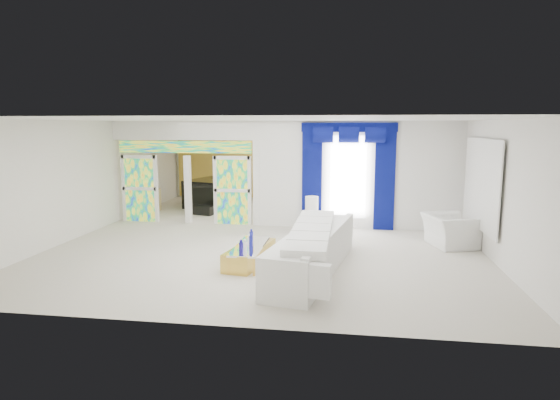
% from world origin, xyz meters
% --- Properties ---
extents(floor, '(12.00, 12.00, 0.00)m').
position_xyz_m(floor, '(0.00, 0.00, 0.00)').
color(floor, '#B7AF9E').
rests_on(floor, ground).
extents(dividing_wall, '(5.70, 0.18, 3.00)m').
position_xyz_m(dividing_wall, '(2.15, 1.00, 1.50)').
color(dividing_wall, white).
rests_on(dividing_wall, ground).
extents(dividing_header, '(4.30, 0.18, 0.55)m').
position_xyz_m(dividing_header, '(-2.85, 1.00, 2.73)').
color(dividing_header, white).
rests_on(dividing_header, dividing_wall).
extents(stained_panel_left, '(0.95, 0.04, 2.00)m').
position_xyz_m(stained_panel_left, '(-4.28, 1.00, 1.00)').
color(stained_panel_left, '#994C3F').
rests_on(stained_panel_left, ground).
extents(stained_panel_right, '(0.95, 0.04, 2.00)m').
position_xyz_m(stained_panel_right, '(-1.42, 1.00, 1.00)').
color(stained_panel_right, '#994C3F').
rests_on(stained_panel_right, ground).
extents(stained_transom, '(4.00, 0.05, 0.35)m').
position_xyz_m(stained_transom, '(-2.85, 1.00, 2.25)').
color(stained_transom, '#994C3F').
rests_on(stained_transom, dividing_header).
extents(window_pane, '(1.00, 0.02, 2.30)m').
position_xyz_m(window_pane, '(1.90, 0.90, 1.45)').
color(window_pane, white).
rests_on(window_pane, dividing_wall).
extents(blue_drape_left, '(0.55, 0.10, 2.80)m').
position_xyz_m(blue_drape_left, '(0.90, 0.87, 1.40)').
color(blue_drape_left, '#030441').
rests_on(blue_drape_left, ground).
extents(blue_drape_right, '(0.55, 0.10, 2.80)m').
position_xyz_m(blue_drape_right, '(2.90, 0.87, 1.40)').
color(blue_drape_right, '#030441').
rests_on(blue_drape_right, ground).
extents(blue_pelmet, '(2.60, 0.12, 0.25)m').
position_xyz_m(blue_pelmet, '(1.90, 0.87, 2.82)').
color(blue_pelmet, '#030441').
rests_on(blue_pelmet, dividing_wall).
extents(wall_mirror, '(0.04, 2.70, 1.90)m').
position_xyz_m(wall_mirror, '(4.94, -1.00, 1.55)').
color(wall_mirror, white).
rests_on(wall_mirror, ground).
extents(gold_curtains, '(9.70, 0.12, 2.90)m').
position_xyz_m(gold_curtains, '(0.00, 5.90, 1.50)').
color(gold_curtains, gold).
rests_on(gold_curtains, ground).
extents(white_sofa, '(1.57, 4.16, 0.77)m').
position_xyz_m(white_sofa, '(1.26, -3.17, 0.39)').
color(white_sofa, white).
rests_on(white_sofa, ground).
extents(coffee_table, '(0.85, 1.76, 0.38)m').
position_xyz_m(coffee_table, '(-0.09, -2.87, 0.19)').
color(coffee_table, gold).
rests_on(coffee_table, ground).
extents(console_table, '(1.12, 0.39, 0.37)m').
position_xyz_m(console_table, '(1.23, 0.48, 0.18)').
color(console_table, white).
rests_on(console_table, ground).
extents(table_lamp, '(0.36, 0.36, 0.58)m').
position_xyz_m(table_lamp, '(0.93, 0.48, 0.66)').
color(table_lamp, white).
rests_on(table_lamp, console_table).
extents(armchair, '(1.32, 1.41, 0.76)m').
position_xyz_m(armchair, '(4.35, -0.76, 0.38)').
color(armchair, white).
rests_on(armchair, ground).
extents(grand_piano, '(1.96, 2.27, 0.98)m').
position_xyz_m(grand_piano, '(-2.82, 3.94, 0.49)').
color(grand_piano, black).
rests_on(grand_piano, ground).
extents(piano_bench, '(0.94, 0.58, 0.29)m').
position_xyz_m(piano_bench, '(-2.82, 2.34, 0.15)').
color(piano_bench, black).
rests_on(piano_bench, ground).
extents(tv_console, '(0.61, 0.58, 0.76)m').
position_xyz_m(tv_console, '(-4.71, 2.71, 0.38)').
color(tv_console, '#A37B51').
rests_on(tv_console, ground).
extents(chandelier, '(0.60, 0.60, 0.60)m').
position_xyz_m(chandelier, '(-2.30, 3.40, 2.65)').
color(chandelier, gold).
rests_on(chandelier, ceiling).
extents(decanters, '(0.20, 1.15, 0.23)m').
position_xyz_m(decanters, '(-0.13, -2.94, 0.47)').
color(decanters, white).
rests_on(decanters, coffee_table).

